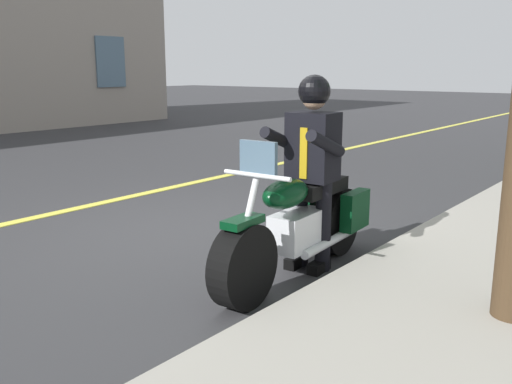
{
  "coord_description": "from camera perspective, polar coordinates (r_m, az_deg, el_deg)",
  "views": [
    {
      "loc": [
        4.09,
        4.21,
        1.79
      ],
      "look_at": [
        0.47,
        1.29,
        0.75
      ],
      "focal_mm": 38.84,
      "sensor_mm": 36.0,
      "label": 1
    }
  ],
  "objects": [
    {
      "name": "rider_main",
      "position": [
        4.89,
        5.79,
        3.68
      ],
      "size": [
        0.65,
        0.58,
        1.74
      ],
      "color": "black",
      "rests_on": "ground_plane"
    },
    {
      "name": "lane_center_stripe",
      "position": [
        7.64,
        -17.33,
        -1.48
      ],
      "size": [
        60.0,
        0.16,
        0.01
      ],
      "primitive_type": "cube",
      "color": "#E5DB4C",
      "rests_on": "ground_plane"
    },
    {
      "name": "motorcycle_main",
      "position": [
        4.86,
        4.58,
        -3.42
      ],
      "size": [
        2.22,
        0.69,
        1.26
      ],
      "color": "black",
      "rests_on": "ground_plane"
    },
    {
      "name": "ground_plane",
      "position": [
        6.13,
        -6.73,
        -4.45
      ],
      "size": [
        80.0,
        80.0,
        0.0
      ],
      "primitive_type": "plane",
      "color": "#333335"
    }
  ]
}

